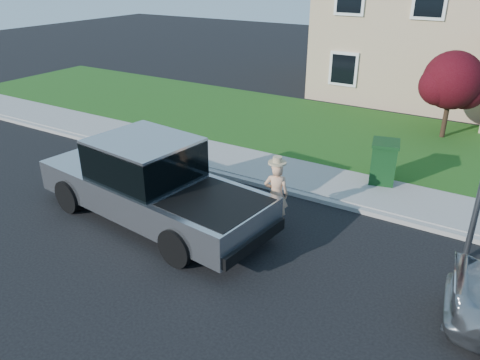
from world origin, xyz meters
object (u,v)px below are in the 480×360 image
at_px(woman, 276,193).
at_px(ornamental_tree, 453,83).
at_px(pickup_truck, 150,184).
at_px(trash_bin, 384,161).

distance_m(woman, ornamental_tree, 9.07).
height_order(pickup_truck, ornamental_tree, ornamental_tree).
xyz_separation_m(ornamental_tree, trash_bin, (-0.78, -5.12, -1.31)).
relative_size(pickup_truck, trash_bin, 5.46).
xyz_separation_m(woman, trash_bin, (1.58, 3.55, -0.09)).
height_order(woman, trash_bin, woman).
bearing_deg(trash_bin, woman, -127.40).
xyz_separation_m(pickup_truck, trash_bin, (4.31, 4.94, -0.22)).
bearing_deg(woman, trash_bin, -132.95).
relative_size(pickup_truck, ornamental_tree, 2.14).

